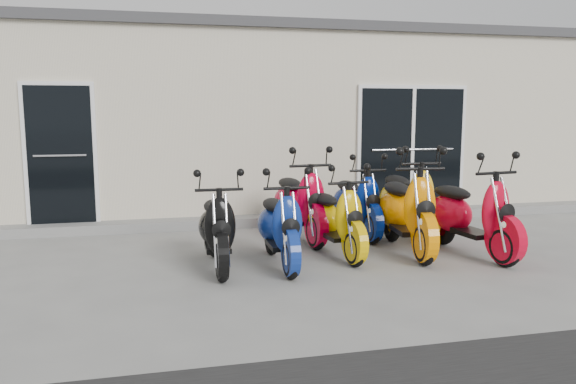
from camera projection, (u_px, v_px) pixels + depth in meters
name	position (u px, v px, depth m)	size (l,w,h in m)	color
ground	(298.00, 255.00, 7.36)	(80.00, 80.00, 0.00)	gray
building	(240.00, 123.00, 12.14)	(14.00, 6.00, 3.20)	beige
roof_cap	(239.00, 43.00, 11.89)	(14.20, 6.20, 0.16)	#3F3F42
front_step	(269.00, 220.00, 9.29)	(14.00, 0.40, 0.15)	gray
door_left	(60.00, 151.00, 8.55)	(1.07, 0.08, 2.22)	black
door_right	(412.00, 146.00, 9.85)	(2.02, 0.08, 2.22)	black
scooter_front_black	(217.00, 217.00, 6.66)	(0.61, 1.69, 1.25)	black
scooter_front_blue	(280.00, 215.00, 6.77)	(0.62, 1.69, 1.25)	navy
scooter_front_orange_a	(335.00, 209.00, 7.25)	(0.61, 1.68, 1.24)	#E8B602
scooter_front_orange_b	(407.00, 199.00, 7.41)	(0.71, 1.95, 1.44)	#FF8900
scooter_front_red	(472.00, 202.00, 7.29)	(0.68, 1.88, 1.39)	red
scooter_back_red	(299.00, 192.00, 8.13)	(0.69, 1.90, 1.40)	red
scooter_back_blue	(357.00, 194.00, 8.43)	(0.63, 1.73, 1.28)	navy
scooter_back_yellow	(408.00, 189.00, 8.52)	(0.68, 1.88, 1.39)	yellow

